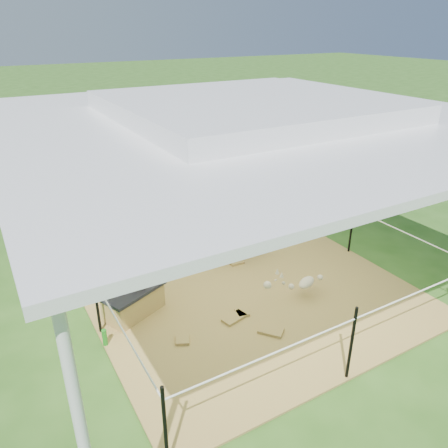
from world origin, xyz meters
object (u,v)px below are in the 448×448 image
foal (307,281)px  green_bottle (105,337)px  straw_bale (134,302)px  woman (137,259)px  picnic_table_far (225,124)px  picnic_table_near (142,138)px  trash_barrel (236,139)px  pony (240,237)px  distant_person (176,135)px

foal → green_bottle: bearing=149.8°
straw_bale → woman: (0.10, -0.00, 0.67)m
straw_bale → picnic_table_far: (6.69, 8.95, 0.20)m
green_bottle → picnic_table_near: (3.84, 9.00, 0.21)m
straw_bale → green_bottle: (-0.55, -0.45, -0.07)m
trash_barrel → picnic_table_far: bearing=67.9°
pony → trash_barrel: trash_barrel is taller
woman → pony: size_ratio=0.97×
pony → picnic_table_far: pony is taller
straw_bale → picnic_table_near: picnic_table_near is taller
woman → green_bottle: (-0.65, -0.45, -0.74)m
straw_bale → woman: 0.68m
woman → pony: woman is taller
green_bottle → picnic_table_near: 9.78m
woman → trash_barrel: woman is taller
straw_bale → distant_person: bearing=61.8°
woman → picnic_table_far: woman is taller
foal → trash_barrel: 8.23m
woman → foal: 2.51m
picnic_table_far → distant_person: (-2.56, -1.25, 0.14)m
picnic_table_near → distant_person: (0.84, -0.84, 0.19)m
green_bottle → foal: bearing=-8.0°
straw_bale → pony: bearing=15.5°
woman → picnic_table_far: (6.59, 8.95, -0.48)m
straw_bale → picnic_table_near: (3.29, 8.55, 0.14)m
woman → distant_person: size_ratio=0.89×
woman → foal: (2.29, -0.86, -0.60)m
straw_bale → pony: (2.13, 0.59, 0.25)m
picnic_table_far → green_bottle: bearing=-100.5°
pony → distant_person: (2.01, 7.11, 0.09)m
green_bottle → distant_person: size_ratio=0.21×
picnic_table_far → distant_person: 2.85m
trash_barrel → picnic_table_near: 3.11m
picnic_table_near → distant_person: distant_person is taller
green_bottle → picnic_table_near: picnic_table_near is taller
picnic_table_far → trash_barrel: bearing=-85.0°
pony → woman: bearing=111.7°
trash_barrel → picnic_table_far: 2.49m
foal → distant_person: size_ratio=0.83×
green_bottle → picnic_table_far: picnic_table_far is taller
trash_barrel → picnic_table_near: trash_barrel is taller
trash_barrel → distant_person: bearing=146.9°
picnic_table_near → trash_barrel: bearing=-42.9°
pony → foal: pony is taller
straw_bale → distant_person: size_ratio=0.74×
pony → foal: (0.26, -1.45, -0.17)m
trash_barrel → picnic_table_far: trash_barrel is taller
straw_bale → foal: bearing=-19.8°
woman → trash_barrel: bearing=116.5°
pony → trash_barrel: (3.63, 6.05, -0.01)m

